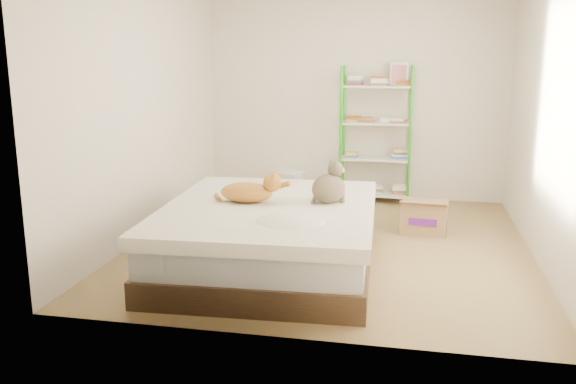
% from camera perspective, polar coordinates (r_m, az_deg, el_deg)
% --- Properties ---
extents(room, '(3.81, 4.21, 2.61)m').
position_cam_1_polar(room, '(5.83, 4.25, 7.43)').
color(room, olive).
rests_on(room, ground).
extents(bed, '(1.89, 2.31, 0.57)m').
position_cam_1_polar(bed, '(5.34, -1.70, -4.16)').
color(bed, brown).
rests_on(bed, ground).
extents(orange_cat, '(0.55, 0.30, 0.22)m').
position_cam_1_polar(orange_cat, '(5.34, -3.91, 0.21)').
color(orange_cat, orange).
rests_on(orange_cat, bed).
extents(grey_cat, '(0.42, 0.40, 0.37)m').
position_cam_1_polar(grey_cat, '(5.30, 3.82, 0.91)').
color(grey_cat, brown).
rests_on(grey_cat, bed).
extents(shelf_unit, '(0.88, 0.36, 1.74)m').
position_cam_1_polar(shelf_unit, '(7.72, 8.25, 5.26)').
color(shelf_unit, green).
rests_on(shelf_unit, ground).
extents(cardboard_box, '(0.50, 0.49, 0.38)m').
position_cam_1_polar(cardboard_box, '(6.57, 12.61, -2.27)').
color(cardboard_box, '#8D694F').
rests_on(cardboard_box, ground).
extents(white_bin, '(0.37, 0.35, 0.34)m').
position_cam_1_polar(white_bin, '(7.94, 0.16, 0.69)').
color(white_bin, white).
rests_on(white_bin, ground).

